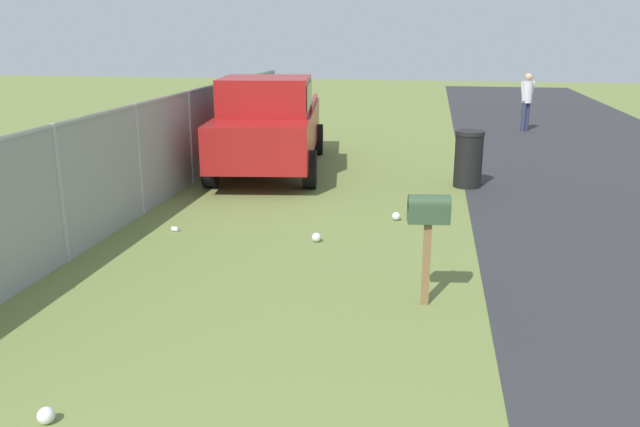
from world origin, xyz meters
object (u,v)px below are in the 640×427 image
mailbox (428,218)px  pedestrian (527,98)px  pickup_truck (269,121)px  trash_bin (468,159)px

mailbox → pedestrian: size_ratio=0.73×
pickup_truck → pedestrian: pickup_truck is taller
trash_bin → mailbox: bearing=172.8°
mailbox → pickup_truck: pickup_truck is taller
trash_bin → pickup_truck: bearing=78.9°
pedestrian → mailbox: bearing=-50.9°
mailbox → trash_bin: mailbox is taller
mailbox → trash_bin: 6.03m
pickup_truck → pedestrian: (7.02, -6.41, -0.07)m
pickup_truck → trash_bin: 4.41m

